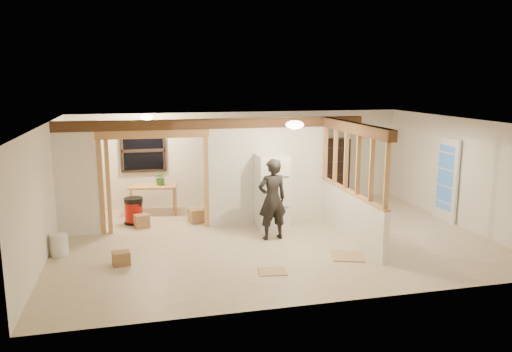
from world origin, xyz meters
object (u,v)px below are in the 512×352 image
object	(u,v)px
refrigerator	(272,191)
work_table	(153,200)
shop_vac	(134,210)
bookshelf	(334,169)
woman	(272,199)

from	to	relation	value
refrigerator	work_table	size ratio (longest dim) A/B	1.44
shop_vac	bookshelf	world-z (taller)	bookshelf
refrigerator	bookshelf	distance (m)	3.29
shop_vac	woman	bearing A→B (deg)	-33.22
shop_vac	work_table	bearing A→B (deg)	57.81
refrigerator	work_table	distance (m)	3.21
refrigerator	woman	size ratio (longest dim) A/B	0.97
refrigerator	bookshelf	bearing A→B (deg)	42.80
bookshelf	shop_vac	bearing A→B (deg)	-167.81
work_table	shop_vac	distance (m)	0.90
refrigerator	shop_vac	bearing A→B (deg)	161.33
work_table	shop_vac	xyz separation A→B (m)	(-0.48, -0.76, -0.05)
woman	work_table	bearing A→B (deg)	-55.97
shop_vac	refrigerator	bearing A→B (deg)	-18.67
refrigerator	work_table	xyz separation A→B (m)	(-2.61, 1.81, -0.48)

